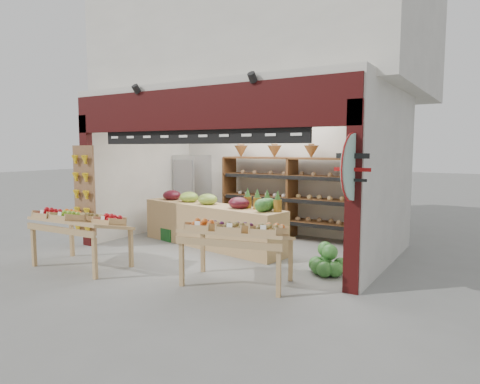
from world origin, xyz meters
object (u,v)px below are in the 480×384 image
display_table_right (237,231)px  cardboard_stack (168,228)px  watermelon_pile (327,262)px  mid_counter (211,223)px  refrigerator (192,190)px  display_table_left (78,220)px  back_shelving (292,183)px

display_table_right → cardboard_stack: bearing=147.9°
cardboard_stack → watermelon_pile: bearing=-10.5°
cardboard_stack → mid_counter: (1.31, -0.18, 0.25)m
refrigerator → display_table_right: size_ratio=1.06×
cardboard_stack → watermelon_pile: (4.00, -0.74, -0.04)m
display_table_left → display_table_right: (2.81, 0.61, 0.00)m
mid_counter → display_table_left: mid_counter is taller
mid_counter → watermelon_pile: bearing=-11.9°
back_shelving → refrigerator: bearing=-179.9°
cardboard_stack → watermelon_pile: size_ratio=1.61×
refrigerator → back_shelving: bearing=0.9°
mid_counter → display_table_right: mid_counter is taller
back_shelving → display_table_left: size_ratio=2.08×
refrigerator → watermelon_pile: 5.03m
back_shelving → display_table_left: bearing=-117.6°
cardboard_stack → mid_counter: 1.35m
cardboard_stack → mid_counter: bearing=-7.6°
display_table_left → display_table_right: 2.87m
mid_counter → display_table_right: (1.73, -1.74, 0.32)m
mid_counter → display_table_left: size_ratio=2.15×
display_table_right → display_table_left: bearing=-167.7°
watermelon_pile → refrigerator: bearing=153.5°
back_shelving → watermelon_pile: back_shelving is taller
display_table_right → watermelon_pile: size_ratio=2.73×
cardboard_stack → display_table_right: bearing=-32.1°
refrigerator → mid_counter: 2.47m
cardboard_stack → watermelon_pile: 4.07m
refrigerator → display_table_right: bearing=-43.3°
display_table_right → back_shelving: bearing=101.8°
cardboard_stack → display_table_left: 2.60m
back_shelving → cardboard_stack: 2.94m
refrigerator → cardboard_stack: (0.46, -1.48, -0.69)m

